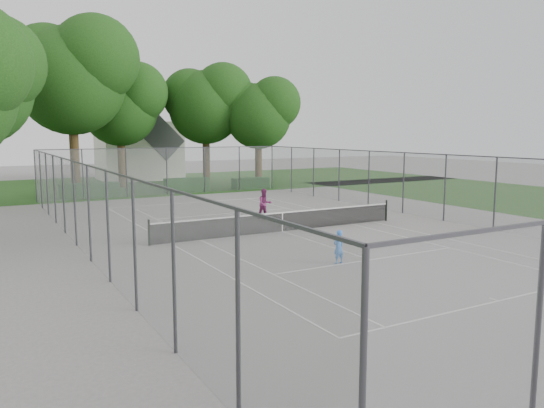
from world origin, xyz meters
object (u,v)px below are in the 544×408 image
girl_player (339,247)px  woman_player (265,204)px  tennis_net (282,221)px  house (139,141)px

girl_player → woman_player: bearing=-111.3°
woman_player → girl_player: bearing=-98.7°
girl_player → woman_player: (2.42, 9.95, 0.20)m
girl_player → woman_player: woman_player is taller
girl_player → tennis_net: bearing=-109.9°
house → woman_player: (-0.75, -27.43, -2.96)m
house → girl_player: 37.66m
girl_player → woman_player: size_ratio=0.75×
woman_player → house: bearing=93.4°
girl_player → house: bearing=-102.5°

